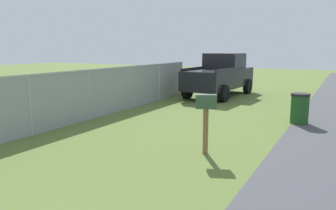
# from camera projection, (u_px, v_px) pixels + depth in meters

# --- Properties ---
(mailbox) EXTENTS (0.36, 0.50, 1.35)m
(mailbox) POSITION_uv_depth(u_px,v_px,m) (206.00, 106.00, 7.36)
(mailbox) COLOR brown
(mailbox) RESTS_ON ground
(pickup_truck) EXTENTS (5.07, 2.30, 2.09)m
(pickup_truck) POSITION_uv_depth(u_px,v_px,m) (221.00, 74.00, 16.54)
(pickup_truck) COLOR black
(pickup_truck) RESTS_ON ground
(trash_bin) EXTENTS (0.57, 0.57, 0.95)m
(trash_bin) POSITION_uv_depth(u_px,v_px,m) (300.00, 108.00, 10.46)
(trash_bin) COLOR #1E4C1E
(trash_bin) RESTS_ON ground
(fence_section) EXTENTS (16.33, 0.07, 1.66)m
(fence_section) POSITION_uv_depth(u_px,v_px,m) (62.00, 97.00, 9.94)
(fence_section) COLOR #9EA3A8
(fence_section) RESTS_ON ground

